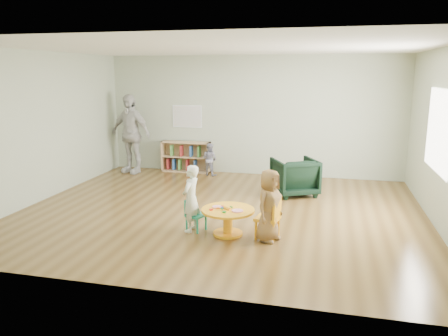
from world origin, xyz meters
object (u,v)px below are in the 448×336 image
(child_left, at_px, (191,198))
(adult_caretaker, at_px, (130,134))
(bookshelf, at_px, (186,157))
(armchair, at_px, (295,177))
(toddler, at_px, (210,159))
(kid_chair_right, at_px, (270,217))
(activity_table, at_px, (228,217))
(child_right, at_px, (269,205))
(kid_chair_left, at_px, (194,213))

(child_left, height_order, adult_caretaker, adult_caretaker)
(bookshelf, bearing_deg, armchair, -28.34)
(toddler, bearing_deg, adult_caretaker, 24.10)
(child_left, xyz_separation_m, adult_caretaker, (-2.67, 3.55, 0.43))
(armchair, relative_size, toddler, 1.05)
(kid_chair_right, distance_m, bookshelf, 4.77)
(kid_chair_right, distance_m, adult_caretaker, 5.33)
(kid_chair_right, xyz_separation_m, child_left, (-1.23, 0.04, 0.19))
(activity_table, relative_size, armchair, 0.98)
(kid_chair_right, bearing_deg, child_left, 98.89)
(bookshelf, relative_size, child_left, 1.16)
(child_left, relative_size, adult_caretaker, 0.55)
(activity_table, xyz_separation_m, child_right, (0.63, -0.09, 0.25))
(kid_chair_right, relative_size, armchair, 0.75)
(kid_chair_right, distance_m, child_right, 0.22)
(child_right, bearing_deg, armchair, 18.99)
(kid_chair_right, relative_size, adult_caretaker, 0.32)
(bookshelf, xyz_separation_m, child_right, (2.62, -4.05, 0.17))
(activity_table, relative_size, child_right, 0.75)
(bookshelf, bearing_deg, activity_table, -63.32)
(adult_caretaker, bearing_deg, activity_table, -33.00)
(bookshelf, bearing_deg, toddler, -21.17)
(kid_chair_left, distance_m, bookshelf, 4.15)
(bookshelf, bearing_deg, child_left, -70.36)
(kid_chair_left, xyz_separation_m, kid_chair_right, (1.20, -0.09, 0.06))
(armchair, bearing_deg, child_right, 59.55)
(toddler, bearing_deg, armchair, 169.83)
(child_right, relative_size, toddler, 1.37)
(child_right, xyz_separation_m, adult_caretaker, (-3.88, 3.66, 0.42))
(kid_chair_right, bearing_deg, bookshelf, 44.22)
(child_left, relative_size, toddler, 1.34)
(toddler, height_order, adult_caretaker, adult_caretaker)
(child_right, distance_m, adult_caretaker, 5.35)
(activity_table, bearing_deg, kid_chair_left, 172.62)
(activity_table, bearing_deg, kid_chair_right, -1.59)
(armchair, height_order, adult_caretaker, adult_caretaker)
(child_right, bearing_deg, toddler, 49.76)
(bookshelf, height_order, child_left, child_left)
(kid_chair_right, distance_m, child_left, 1.24)
(bookshelf, relative_size, adult_caretaker, 0.63)
(toddler, bearing_deg, kid_chair_left, 122.07)
(kid_chair_left, height_order, child_left, child_left)
(activity_table, distance_m, child_left, 0.63)
(child_right, xyz_separation_m, toddler, (-1.93, 3.78, -0.14))
(toddler, bearing_deg, bookshelf, -0.83)
(child_left, bearing_deg, kid_chair_left, 154.84)
(kid_chair_right, relative_size, bookshelf, 0.51)
(child_left, height_order, toddler, child_left)
(kid_chair_right, xyz_separation_m, armchair, (0.15, 2.48, 0.04))
(armchair, bearing_deg, bookshelf, -55.05)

